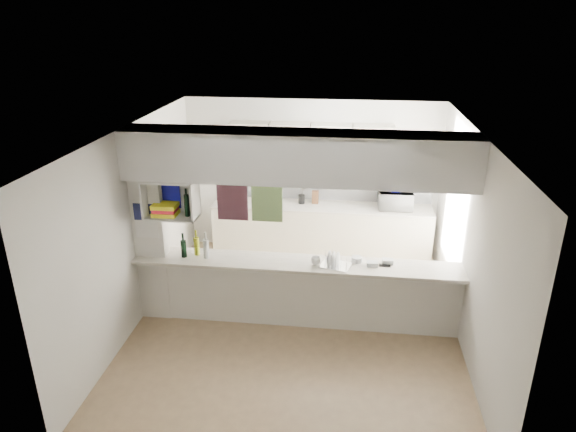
% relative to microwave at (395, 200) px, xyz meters
% --- Properties ---
extents(floor, '(4.80, 4.80, 0.00)m').
position_rel_microwave_xyz_m(floor, '(-1.39, -2.09, -1.07)').
color(floor, '#927554').
rests_on(floor, ground).
extents(ceiling, '(4.80, 4.80, 0.00)m').
position_rel_microwave_xyz_m(ceiling, '(-1.39, -2.09, 1.53)').
color(ceiling, white).
rests_on(ceiling, wall_back).
extents(wall_back, '(4.20, 0.00, 4.20)m').
position_rel_microwave_xyz_m(wall_back, '(-1.39, 0.31, 0.23)').
color(wall_back, silver).
rests_on(wall_back, floor).
extents(wall_left, '(0.00, 4.80, 4.80)m').
position_rel_microwave_xyz_m(wall_left, '(-3.49, -2.09, 0.23)').
color(wall_left, silver).
rests_on(wall_left, floor).
extents(wall_right, '(0.00, 4.80, 4.80)m').
position_rel_microwave_xyz_m(wall_right, '(0.71, -2.09, 0.23)').
color(wall_right, silver).
rests_on(wall_right, floor).
extents(servery_partition, '(4.20, 0.50, 2.60)m').
position_rel_microwave_xyz_m(servery_partition, '(-1.56, -2.09, 0.59)').
color(servery_partition, silver).
rests_on(servery_partition, floor).
extents(cubby_shelf, '(0.65, 0.35, 0.50)m').
position_rel_microwave_xyz_m(cubby_shelf, '(-2.95, -2.16, 0.64)').
color(cubby_shelf, white).
rests_on(cubby_shelf, bulkhead).
extents(kitchen_run, '(3.60, 0.63, 2.24)m').
position_rel_microwave_xyz_m(kitchen_run, '(-1.23, 0.05, -0.24)').
color(kitchen_run, beige).
rests_on(kitchen_run, floor).
extents(microwave, '(0.55, 0.38, 0.30)m').
position_rel_microwave_xyz_m(microwave, '(0.00, 0.00, 0.00)').
color(microwave, white).
rests_on(microwave, bench_top).
extents(bowl, '(0.23, 0.23, 0.06)m').
position_rel_microwave_xyz_m(bowl, '(-0.01, -0.01, 0.18)').
color(bowl, '#0E0F9A').
rests_on(bowl, microwave).
extents(dish_rack, '(0.42, 0.36, 0.20)m').
position_rel_microwave_xyz_m(dish_rack, '(-0.88, -2.14, -0.07)').
color(dish_rack, silver).
rests_on(dish_rack, breakfast_bar).
extents(cup, '(0.14, 0.14, 0.10)m').
position_rel_microwave_xyz_m(cup, '(-1.13, -2.15, -0.08)').
color(cup, white).
rests_on(cup, dish_rack).
extents(wine_bottles, '(0.37, 0.15, 0.36)m').
position_rel_microwave_xyz_m(wine_bottles, '(-2.69, -2.09, -0.02)').
color(wine_bottles, black).
rests_on(wine_bottles, breakfast_bar).
extents(plastic_tubs, '(0.53, 0.22, 0.07)m').
position_rel_microwave_xyz_m(plastic_tubs, '(-0.45, -2.02, -0.12)').
color(plastic_tubs, silver).
rests_on(plastic_tubs, breakfast_bar).
extents(utensil_jar, '(0.11, 0.11, 0.15)m').
position_rel_microwave_xyz_m(utensil_jar, '(-1.53, 0.06, -0.07)').
color(utensil_jar, black).
rests_on(utensil_jar, bench_top).
extents(knife_block, '(0.11, 0.09, 0.22)m').
position_rel_microwave_xyz_m(knife_block, '(-1.30, 0.09, -0.04)').
color(knife_block, '#51301B').
rests_on(knife_block, bench_top).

